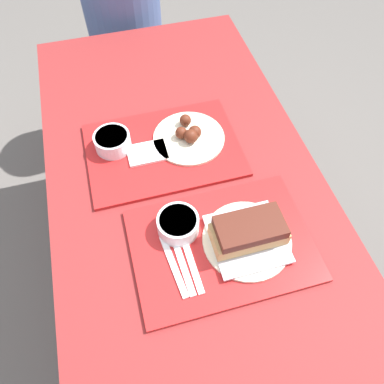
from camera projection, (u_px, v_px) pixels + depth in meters
The scene contains 15 objects.
ground_plane at pixel (192, 292), 1.65m from camera, with size 12.00×12.00×0.00m, color #605B56.
picnic_table at pixel (192, 218), 1.11m from camera, with size 0.77×1.69×0.75m.
picnic_bench_far at pixel (137, 70), 1.91m from camera, with size 0.74×0.28×0.47m.
tray_near at pixel (222, 245), 0.95m from camera, with size 0.45×0.32×0.01m.
tray_far at pixel (163, 150), 1.13m from camera, with size 0.45×0.32×0.01m.
bowl_coleslaw_near at pixel (178, 224), 0.94m from camera, with size 0.11×0.11×0.05m.
brisket_sandwich_plate at pixel (248, 234), 0.92m from camera, with size 0.23×0.23×0.09m.
plastic_fork_near at pixel (182, 264), 0.91m from camera, with size 0.03×0.17×0.00m.
plastic_knife_near at pixel (191, 262), 0.91m from camera, with size 0.02×0.17×0.00m.
plastic_spoon_near at pixel (174, 266), 0.91m from camera, with size 0.03×0.17×0.00m.
condiment_packet at pixel (220, 218), 0.98m from camera, with size 0.04×0.03×0.01m.
bowl_coleslaw_far at pixel (112, 141), 1.10m from camera, with size 0.11×0.11×0.05m.
wings_plate_far at pixel (189, 135), 1.13m from camera, with size 0.22×0.22×0.05m.
napkin_far at pixel (147, 153), 1.11m from camera, with size 0.12×0.08×0.01m.
person_seated_across at pixel (121, 4), 1.61m from camera, with size 0.33×0.33×0.65m.
Camera 1 is at (-0.15, -0.54, 1.62)m, focal length 35.00 mm.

